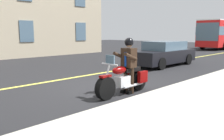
# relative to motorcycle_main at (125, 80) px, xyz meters

# --- Properties ---
(ground_plane) EXTENTS (80.00, 80.00, 0.00)m
(ground_plane) POSITION_rel_motorcycle_main_xyz_m (-0.22, -1.30, -0.45)
(ground_plane) COLOR black
(lane_center_stripe) EXTENTS (60.00, 0.16, 0.01)m
(lane_center_stripe) POSITION_rel_motorcycle_main_xyz_m (-0.22, -3.30, -0.45)
(lane_center_stripe) COLOR #E5DB4C
(lane_center_stripe) RESTS_ON ground_plane
(motorcycle_main) EXTENTS (2.22, 0.64, 1.26)m
(motorcycle_main) POSITION_rel_motorcycle_main_xyz_m (0.00, 0.00, 0.00)
(motorcycle_main) COLOR black
(motorcycle_main) RESTS_ON ground_plane
(rider_main) EXTENTS (0.63, 0.56, 1.74)m
(rider_main) POSITION_rel_motorcycle_main_xyz_m (-0.19, -0.01, 0.58)
(rider_main) COLOR black
(rider_main) RESTS_ON ground_plane
(car_dark) EXTENTS (4.60, 1.92, 1.40)m
(car_dark) POSITION_rel_motorcycle_main_xyz_m (-6.40, -2.70, 0.24)
(car_dark) COLOR black
(car_dark) RESTS_ON ground_plane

